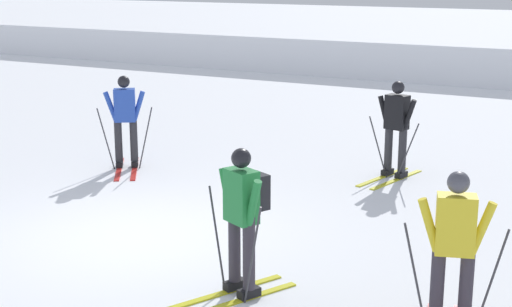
# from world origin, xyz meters

# --- Properties ---
(ground_plane) EXTENTS (120.00, 120.00, 0.00)m
(ground_plane) POSITION_xyz_m (0.00, 0.00, 0.00)
(ground_plane) COLOR white
(far_snow_ridge) EXTENTS (80.00, 8.99, 1.23)m
(far_snow_ridge) POSITION_xyz_m (0.00, 20.00, 0.62)
(far_snow_ridge) COLOR white
(far_snow_ridge) RESTS_ON ground
(skier_yellow) EXTENTS (0.97, 1.64, 1.71)m
(skier_yellow) POSITION_xyz_m (4.48, -0.79, 0.96)
(skier_yellow) COLOR red
(skier_yellow) RESTS_ON ground
(skier_green) EXTENTS (1.02, 1.60, 1.71)m
(skier_green) POSITION_xyz_m (2.18, -0.94, 0.96)
(skier_green) COLOR gold
(skier_green) RESTS_ON ground
(skier_black) EXTENTS (0.98, 1.64, 1.71)m
(skier_black) POSITION_xyz_m (2.16, 4.62, 0.92)
(skier_black) COLOR gold
(skier_black) RESTS_ON ground
(skier_blue) EXTENTS (1.21, 1.53, 1.71)m
(skier_blue) POSITION_xyz_m (-2.42, 2.94, 0.92)
(skier_blue) COLOR red
(skier_blue) RESTS_ON ground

